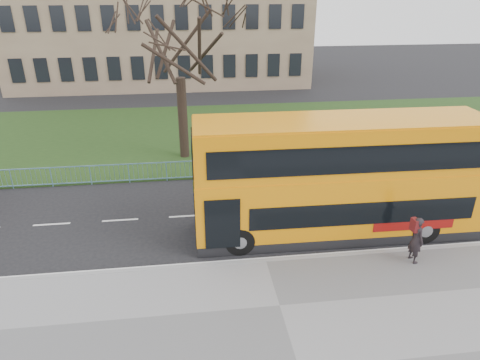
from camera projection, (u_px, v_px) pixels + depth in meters
name	position (u px, v px, depth m)	size (l,w,h in m)	color
ground	(259.00, 241.00, 17.90)	(120.00, 120.00, 0.00)	black
kerb	(266.00, 261.00, 16.47)	(80.00, 0.20, 0.14)	gray
grass_verge	(226.00, 133.00, 30.78)	(80.00, 15.40, 0.08)	#1C3613
guard_railing	(240.00, 168.00, 23.62)	(40.00, 0.12, 1.10)	#699FBB
bare_tree	(179.00, 61.00, 24.14)	(8.06, 8.06, 11.51)	black
civic_building	(161.00, 13.00, 45.98)	(30.00, 15.00, 14.00)	#836B53
yellow_bus	(339.00, 175.00, 17.51)	(11.89, 3.00, 4.96)	orange
pedestrian	(416.00, 240.00, 16.04)	(0.68, 0.45, 1.87)	black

